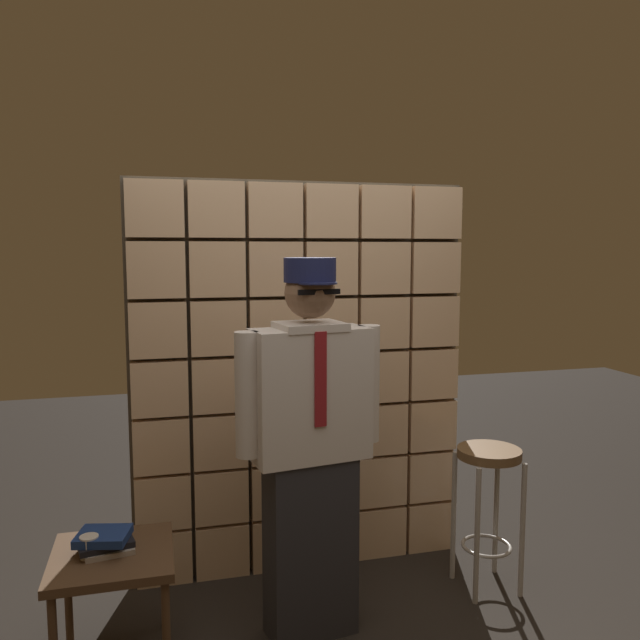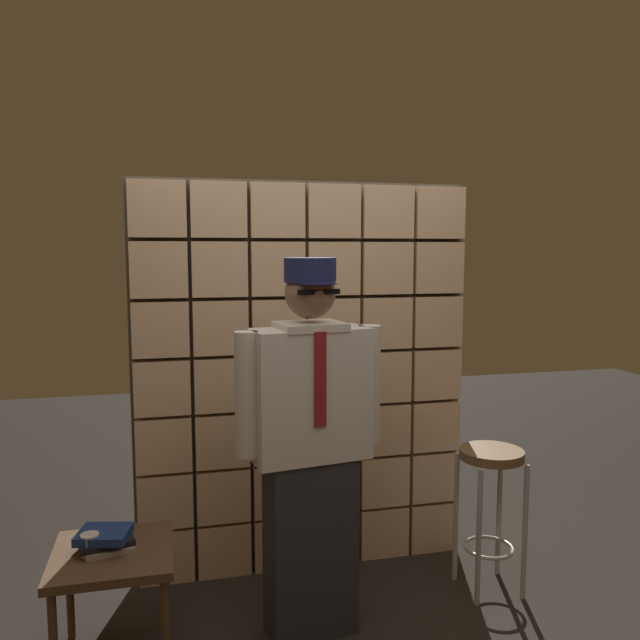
# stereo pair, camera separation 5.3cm
# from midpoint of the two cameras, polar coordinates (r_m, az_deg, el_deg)

# --- Properties ---
(glass_block_wall) EXTENTS (1.93, 0.10, 2.24)m
(glass_block_wall) POSITION_cam_midpoint_polar(r_m,az_deg,el_deg) (3.60, -0.90, -5.47)
(glass_block_wall) COLOR #E0B78C
(glass_block_wall) RESTS_ON ground
(standing_person) EXTENTS (0.72, 0.34, 1.81)m
(standing_person) POSITION_cam_midpoint_polar(r_m,az_deg,el_deg) (3.00, -0.36, -11.07)
(standing_person) COLOR #28282D
(standing_person) RESTS_ON ground
(bar_stool) EXTENTS (0.34, 0.34, 0.78)m
(bar_stool) POSITION_cam_midpoint_polar(r_m,az_deg,el_deg) (3.62, 15.62, -14.26)
(bar_stool) COLOR brown
(bar_stool) RESTS_ON ground
(side_table) EXTENTS (0.52, 0.52, 0.52)m
(side_table) POSITION_cam_midpoint_polar(r_m,az_deg,el_deg) (3.12, -17.74, -20.41)
(side_table) COLOR #513823
(side_table) RESTS_ON ground
(book_stack) EXTENTS (0.26, 0.23, 0.09)m
(book_stack) POSITION_cam_midpoint_polar(r_m,az_deg,el_deg) (3.09, -18.33, -18.37)
(book_stack) COLOR gray
(book_stack) RESTS_ON side_table
(coffee_mug) EXTENTS (0.13, 0.08, 0.09)m
(coffee_mug) POSITION_cam_midpoint_polar(r_m,az_deg,el_deg) (3.06, -19.57, -18.61)
(coffee_mug) COLOR silver
(coffee_mug) RESTS_ON side_table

